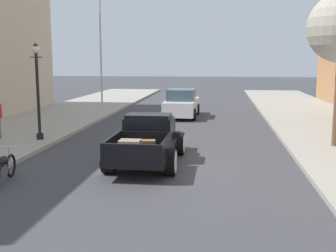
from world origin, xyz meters
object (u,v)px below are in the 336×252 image
at_px(motorcycle_parked, 1,168).
at_px(hotrod_truck_black, 148,139).
at_px(car_background_white, 182,104).
at_px(street_lamp_near, 37,84).
at_px(flagpole, 103,24).

bearing_deg(motorcycle_parked, hotrod_truck_black, 41.09).
height_order(car_background_white, street_lamp_near, street_lamp_near).
bearing_deg(flagpole, hotrod_truck_black, -69.52).
bearing_deg(street_lamp_near, flagpole, 94.20).
xyz_separation_m(car_background_white, flagpole, (-5.96, 4.79, 5.00)).
xyz_separation_m(motorcycle_parked, car_background_white, (3.60, 14.01, 0.33)).
xyz_separation_m(hotrod_truck_black, flagpole, (-5.88, 15.74, 5.02)).
bearing_deg(car_background_white, hotrod_truck_black, -90.45).
distance_m(hotrod_truck_black, street_lamp_near, 5.76).
distance_m(hotrod_truck_black, car_background_white, 10.94).
bearing_deg(hotrod_truck_black, motorcycle_parked, -138.91).
relative_size(hotrod_truck_black, flagpole, 0.54).
xyz_separation_m(street_lamp_near, flagpole, (-0.97, 13.20, 3.39)).
height_order(motorcycle_parked, street_lamp_near, street_lamp_near).
bearing_deg(motorcycle_parked, flagpole, 97.16).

